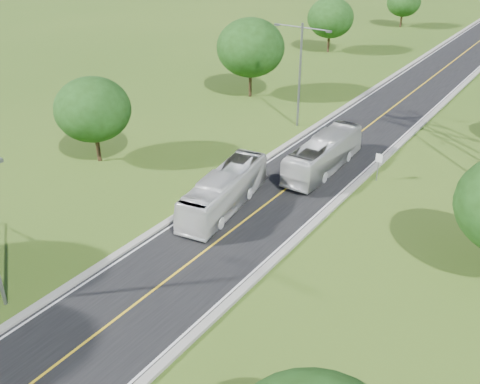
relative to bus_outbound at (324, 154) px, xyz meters
The scene contains 12 objects.
ground 22.90m from the bus_outbound, 92.01° to the left, with size 260.00×260.00×0.00m, color #335317.
road 28.88m from the bus_outbound, 91.59° to the left, with size 8.00×150.00×0.06m, color black.
curb_left 29.31m from the bus_outbound, 99.93° to the left, with size 0.50×150.00×0.22m, color gray.
curb_right 29.07m from the bus_outbound, 83.18° to the left, with size 0.50×150.00×0.22m, color gray.
speed_limit_sign 4.48m from the bus_outbound, 10.54° to the left, with size 0.55×0.09×2.40m.
streetlight_mid_left 11.28m from the bus_outbound, 130.96° to the left, with size 5.90×0.25×10.00m.
tree_lb 19.39m from the bus_outbound, 151.38° to the right, with size 6.30×6.30×7.33m.
tree_lc 20.76m from the bus_outbound, 140.91° to the left, with size 7.56×7.56×8.79m.
tree_ld 41.05m from the bus_outbound, 115.79° to the left, with size 6.72×6.72×7.82m.
tree_le 62.79m from the bus_outbound, 104.12° to the left, with size 5.88×5.88×6.84m.
bus_outbound is the anchor object (origin of this frame).
bus_inbound 10.14m from the bus_outbound, 107.34° to the right, with size 2.38×10.15×2.83m, color silver.
Camera 1 is at (17.91, 0.37, 19.62)m, focal length 40.00 mm.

